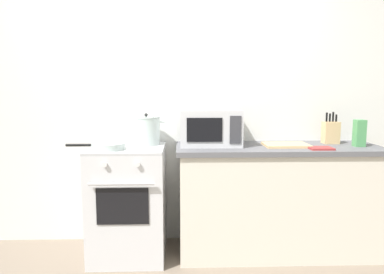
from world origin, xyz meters
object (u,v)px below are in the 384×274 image
stove (129,202)px  oven_mitt (321,148)px  frying_pan (108,146)px  microwave (210,127)px  cutting_board (286,145)px  pasta_box (359,133)px  stock_pot (146,130)px  knife_block (331,132)px

stove → oven_mitt: bearing=-5.9°
frying_pan → microwave: (0.82, 0.19, 0.12)m
stove → microwave: 0.92m
frying_pan → cutting_board: 1.45m
pasta_box → oven_mitt: (-0.37, -0.13, -0.10)m
cutting_board → microwave: bearing=172.9°
stock_pot → frying_pan: stock_pot is taller
microwave → oven_mitt: microwave is taller
oven_mitt → stove: bearing=174.1°
stock_pot → frying_pan: (-0.28, -0.25, -0.09)m
microwave → knife_block: microwave is taller
stove → stock_pot: stock_pot is taller
oven_mitt → stock_pot: bearing=167.9°
stove → microwave: bearing=6.6°
stock_pot → knife_block: knife_block is taller
stove → cutting_board: cutting_board is taller
stove → cutting_board: 1.39m
stock_pot → frying_pan: bearing=-138.1°
cutting_board → knife_block: size_ratio=1.32×
knife_block → oven_mitt: bearing=-124.0°
microwave → cutting_board: bearing=-7.1°
frying_pan → knife_block: (1.87, 0.25, 0.07)m
microwave → knife_block: size_ratio=1.83×
cutting_board → knife_block: 0.46m
frying_pan → knife_block: bearing=7.7°
frying_pan → oven_mitt: frying_pan is taller
stove → cutting_board: size_ratio=2.56×
microwave → stove: bearing=-173.4°
frying_pan → microwave: size_ratio=0.92×
cutting_board → pasta_box: 0.61m
stock_pot → pasta_box: 1.77m
stove → cutting_board: bearing=0.0°
stove → frying_pan: 0.52m
microwave → oven_mitt: 0.89m
stock_pot → oven_mitt: (1.39, -0.30, -0.11)m
oven_mitt → microwave: bearing=164.4°
stove → microwave: size_ratio=1.84×
microwave → cutting_board: 0.64m
cutting_board → knife_block: knife_block is taller
microwave → pasta_box: (1.22, -0.11, -0.04)m
stove → microwave: (0.68, 0.08, 0.61)m
knife_block → oven_mitt: knife_block is taller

